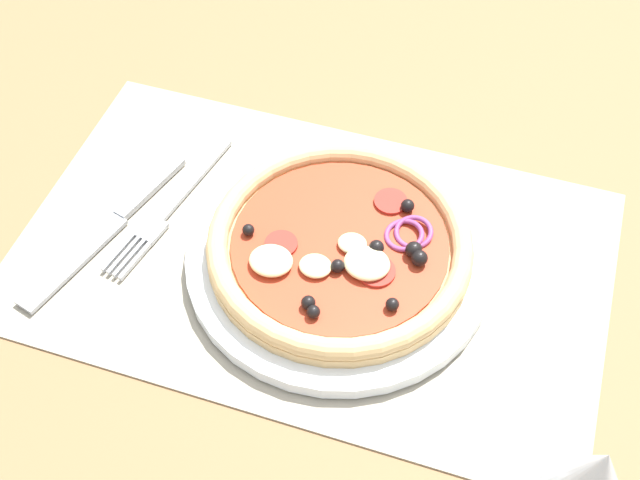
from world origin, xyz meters
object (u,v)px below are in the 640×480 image
plate (340,254)px  pizza (341,243)px  fork (166,211)px  knife (105,230)px

plate → pizza: pizza is taller
plate → fork: (16.29, -0.09, -0.43)cm
fork → knife: 5.55cm
plate → fork: plate is taller
pizza → knife: (20.55, 3.46, -2.13)cm
fork → knife: knife is taller
knife → fork: bearing=146.6°
plate → pizza: size_ratio=1.17×
pizza → knife: pizza is taller
fork → plate: bearing=100.8°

